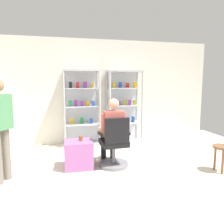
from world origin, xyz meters
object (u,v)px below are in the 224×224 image
(storage_crate, at_px, (79,154))
(wooden_stool, at_px, (222,151))
(seated_shopkeeper, at_px, (112,128))
(display_cabinet_left, at_px, (82,107))
(tea_glass, at_px, (81,138))
(display_cabinet_right, at_px, (124,106))
(office_chair, at_px, (114,147))
(standing_customer, at_px, (0,124))

(storage_crate, bearing_deg, wooden_stool, -16.45)
(seated_shopkeeper, xyz_separation_m, storage_crate, (-0.65, -0.03, -0.46))
(seated_shopkeeper, bearing_deg, storage_crate, -177.20)
(display_cabinet_left, xyz_separation_m, tea_glass, (-0.12, -1.45, -0.42))
(display_cabinet_right, relative_size, office_chair, 1.98)
(display_cabinet_right, distance_m, tea_glass, 1.94)
(office_chair, relative_size, wooden_stool, 2.03)
(display_cabinet_left, distance_m, office_chair, 1.78)
(display_cabinet_right, bearing_deg, wooden_stool, -61.42)
(display_cabinet_left, height_order, seated_shopkeeper, display_cabinet_left)
(display_cabinet_left, relative_size, seated_shopkeeper, 1.47)
(seated_shopkeeper, relative_size, wooden_stool, 2.73)
(office_chair, xyz_separation_m, standing_customer, (-1.87, -0.18, 0.54))
(office_chair, relative_size, standing_customer, 0.59)
(display_cabinet_left, height_order, tea_glass, display_cabinet_left)
(storage_crate, xyz_separation_m, tea_glass, (0.05, 0.03, 0.30))
(storage_crate, bearing_deg, standing_customer, -165.61)
(office_chair, height_order, tea_glass, office_chair)
(seated_shopkeeper, xyz_separation_m, tea_glass, (-0.60, -0.01, -0.17))
(office_chair, distance_m, seated_shopkeeper, 0.36)
(display_cabinet_left, bearing_deg, display_cabinet_right, -0.08)
(display_cabinet_right, xyz_separation_m, office_chair, (-0.61, -1.61, -0.57))
(display_cabinet_left, xyz_separation_m, office_chair, (0.49, -1.61, -0.57))
(office_chair, bearing_deg, standing_customer, -174.48)
(display_cabinet_left, bearing_deg, office_chair, -73.08)
(display_cabinet_right, bearing_deg, standing_customer, -144.24)
(storage_crate, distance_m, tea_glass, 0.30)
(standing_customer, bearing_deg, wooden_stool, -6.45)
(seated_shopkeeper, bearing_deg, display_cabinet_right, 66.70)
(office_chair, height_order, wooden_stool, office_chair)
(storage_crate, height_order, tea_glass, tea_glass)
(office_chair, bearing_deg, storage_crate, 168.69)
(seated_shopkeeper, distance_m, tea_glass, 0.62)
(display_cabinet_right, relative_size, tea_glass, 21.76)
(seated_shopkeeper, height_order, wooden_stool, seated_shopkeeper)
(tea_glass, bearing_deg, display_cabinet_right, 49.95)
(tea_glass, bearing_deg, seated_shopkeeper, 0.61)
(tea_glass, bearing_deg, storage_crate, -151.87)
(seated_shopkeeper, bearing_deg, standing_customer, -169.54)
(storage_crate, bearing_deg, display_cabinet_right, 49.37)
(tea_glass, bearing_deg, display_cabinet_left, 85.29)
(display_cabinet_left, relative_size, office_chair, 1.98)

